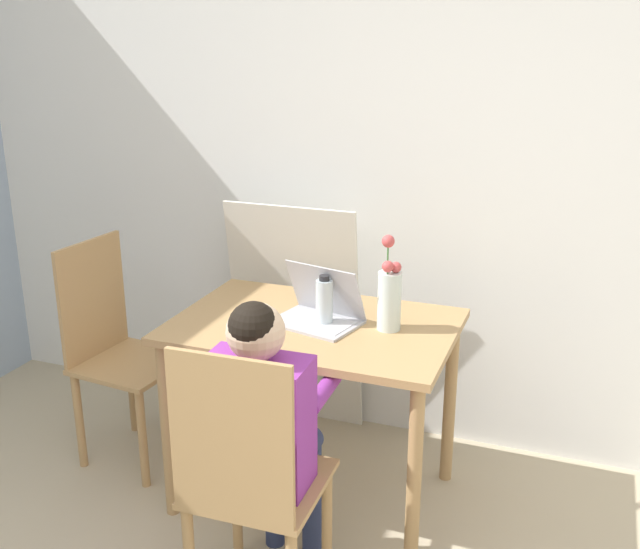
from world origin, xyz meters
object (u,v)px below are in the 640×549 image
person_seated (265,415)px  water_bottle (324,302)px  chair_spare (118,351)px  laptop (320,309)px  flower_vase (389,295)px  chair_occupied (250,484)px

person_seated → water_bottle: person_seated is taller
chair_spare → person_seated: 1.13m
chair_spare → person_seated: size_ratio=0.91×
chair_spare → laptop: size_ratio=2.72×
chair_spare → flower_vase: size_ratio=2.73×
chair_occupied → flower_vase: flower_vase is taller
water_bottle → chair_spare: bearing=179.4°
chair_occupied → water_bottle: chair_occupied is taller
laptop → flower_vase: 0.28m
chair_occupied → water_bottle: 0.77m
flower_vase → person_seated: bearing=-110.8°
chair_spare → flower_vase: (1.18, 0.03, 0.39)m
chair_occupied → person_seated: person_seated is taller
chair_occupied → chair_spare: same height
chair_occupied → person_seated: (-0.00, 0.12, 0.17)m
chair_spare → laptop: 0.97m
chair_occupied → flower_vase: (0.23, 0.73, 0.39)m
person_seated → flower_vase: (0.23, 0.60, 0.22)m
laptop → water_bottle: (0.03, -0.02, 0.04)m
flower_vase → water_bottle: flower_vase is taller
chair_spare → person_seated: (0.96, -0.57, 0.17)m
person_seated → laptop: 0.60m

